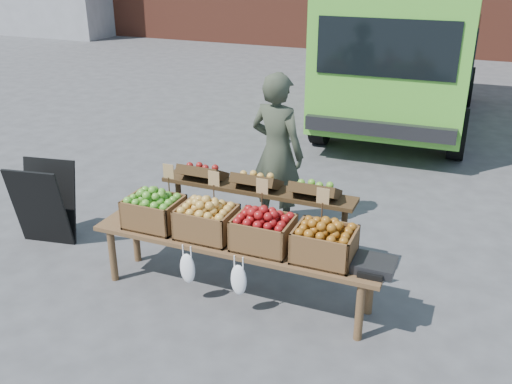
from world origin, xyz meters
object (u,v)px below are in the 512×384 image
at_px(back_table, 257,213).
at_px(delivery_van, 406,57).
at_px(crate_golden_apples, 154,212).
at_px(weighing_scale, 374,265).
at_px(crate_green_apples, 324,245).
at_px(crate_russet_pears, 207,222).
at_px(display_bench, 235,269).
at_px(chalkboard_sign, 44,203).
at_px(crate_red_apples, 263,233).
at_px(vendor, 277,153).

bearing_deg(back_table, delivery_van, 84.40).
relative_size(crate_golden_apples, weighing_scale, 1.47).
height_order(crate_green_apples, weighing_scale, crate_green_apples).
bearing_deg(weighing_scale, crate_russet_pears, 180.00).
distance_m(display_bench, crate_golden_apples, 0.93).
relative_size(delivery_van, chalkboard_sign, 5.83).
xyz_separation_m(crate_russet_pears, weighing_scale, (1.52, 0.00, -0.10)).
xyz_separation_m(crate_red_apples, crate_green_apples, (0.55, 0.00, 0.00)).
height_order(crate_russet_pears, crate_green_apples, same).
relative_size(delivery_van, crate_golden_apples, 10.69).
bearing_deg(chalkboard_sign, delivery_van, 55.86).
height_order(chalkboard_sign, crate_green_apples, chalkboard_sign).
relative_size(display_bench, crate_russet_pears, 5.40).
xyz_separation_m(crate_golden_apples, crate_russet_pears, (0.55, 0.00, 0.00)).
xyz_separation_m(chalkboard_sign, crate_russet_pears, (2.05, -0.18, 0.25)).
bearing_deg(crate_green_apples, weighing_scale, 0.00).
distance_m(delivery_van, vendor, 4.86).
xyz_separation_m(delivery_van, chalkboard_sign, (-2.79, -6.12, -0.74)).
height_order(chalkboard_sign, crate_russet_pears, chalkboard_sign).
xyz_separation_m(back_table, crate_green_apples, (0.91, -0.72, 0.19)).
bearing_deg(crate_golden_apples, back_table, 44.10).
height_order(display_bench, crate_russet_pears, crate_russet_pears).
xyz_separation_m(chalkboard_sign, crate_green_apples, (3.15, -0.18, 0.25)).
bearing_deg(chalkboard_sign, back_table, 3.88).
relative_size(delivery_van, crate_red_apples, 10.69).
xyz_separation_m(back_table, weighing_scale, (1.33, -0.72, 0.09)).
height_order(vendor, crate_russet_pears, vendor).
distance_m(vendor, crate_red_apples, 1.56).
bearing_deg(weighing_scale, crate_red_apples, 180.00).
bearing_deg(display_bench, weighing_scale, 0.00).
bearing_deg(weighing_scale, crate_green_apples, 180.00).
bearing_deg(delivery_van, weighing_scale, -84.52).
bearing_deg(weighing_scale, delivery_van, 97.11).
bearing_deg(back_table, crate_russet_pears, -105.01).
bearing_deg(delivery_van, back_table, -97.22).
bearing_deg(vendor, crate_green_apples, 136.78).
bearing_deg(crate_russet_pears, crate_golden_apples, 180.00).
relative_size(delivery_van, back_table, 2.55).
distance_m(back_table, crate_russet_pears, 0.77).
xyz_separation_m(back_table, crate_red_apples, (0.36, -0.72, 0.19)).
relative_size(display_bench, crate_red_apples, 5.40).
height_order(back_table, display_bench, back_table).
distance_m(chalkboard_sign, crate_green_apples, 3.16).
relative_size(display_bench, crate_green_apples, 5.40).
relative_size(crate_russet_pears, weighing_scale, 1.47).
relative_size(delivery_van, vendor, 2.98).
xyz_separation_m(vendor, crate_red_apples, (0.43, -1.49, -0.19)).
bearing_deg(crate_red_apples, back_table, 116.37).
height_order(back_table, crate_green_apples, back_table).
bearing_deg(display_bench, vendor, 96.07).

